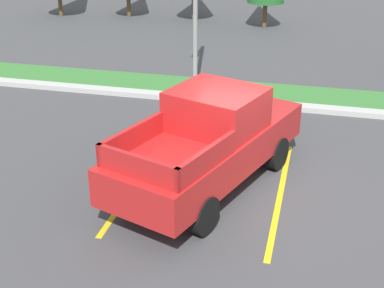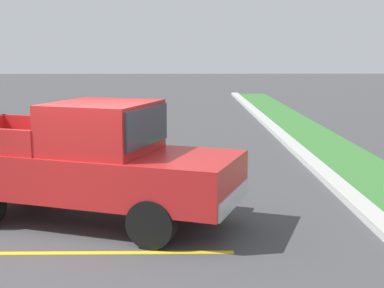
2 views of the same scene
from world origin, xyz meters
name	(u,v)px [view 1 (image 1 of 2)]	position (x,y,z in m)	size (l,w,h in m)	color
ground_plane	(249,191)	(0.00, 0.00, 0.00)	(120.00, 120.00, 0.00)	#424244
parking_line_near	(140,177)	(-2.44, 0.02, 0.00)	(0.12, 4.80, 0.01)	yellow
parking_line_far	(280,194)	(0.66, 0.02, 0.00)	(0.12, 4.80, 0.01)	yellow
curb_strip	(274,105)	(0.00, 5.00, 0.07)	(56.00, 0.40, 0.15)	#B2B2AD
grass_median	(278,94)	(0.00, 6.10, 0.03)	(56.00, 1.80, 0.06)	#387533
pickup_truck_main	(210,141)	(-0.87, 0.07, 1.04)	(3.54, 5.55, 2.10)	black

